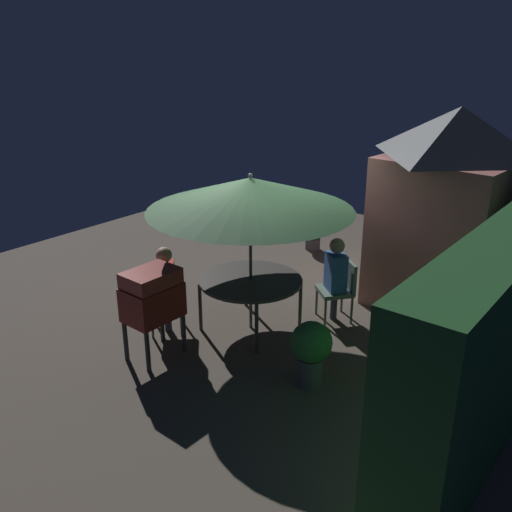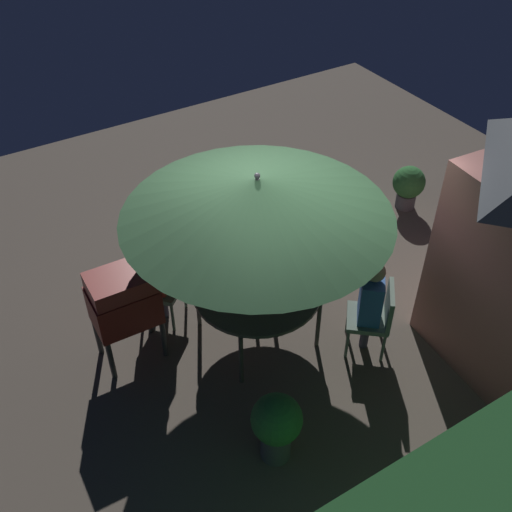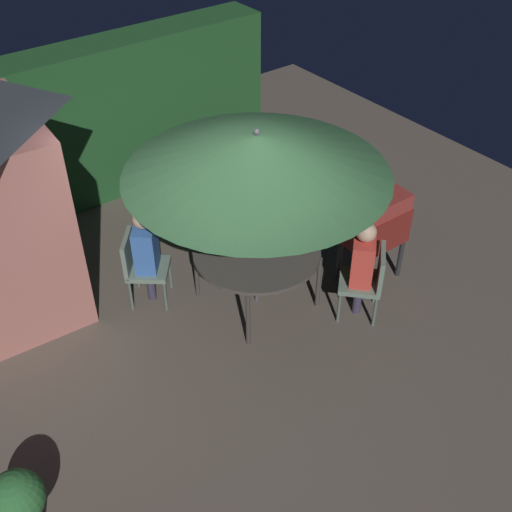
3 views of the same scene
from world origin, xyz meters
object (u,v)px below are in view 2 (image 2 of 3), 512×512
at_px(person_in_red, 158,267).
at_px(person_in_blue, 371,297).
at_px(chair_near_shed, 154,282).
at_px(potted_plant_by_grill, 276,424).
at_px(patio_umbrella, 257,197).
at_px(bbq_grill, 123,300).
at_px(chair_far_side, 376,315).
at_px(patio_table, 257,291).
at_px(potted_plant_by_shed, 408,185).

distance_m(person_in_red, person_in_blue, 2.42).
xyz_separation_m(chair_near_shed, potted_plant_by_grill, (-0.19, 2.37, -0.03)).
xyz_separation_m(potted_plant_by_grill, person_in_blue, (-1.63, -0.66, 0.29)).
bearing_deg(patio_umbrella, chair_near_shed, -47.06).
relative_size(bbq_grill, person_in_blue, 0.95).
bearing_deg(chair_near_shed, person_in_red, 132.94).
bearing_deg(bbq_grill, potted_plant_by_grill, 109.83).
distance_m(chair_far_side, person_in_blue, 0.28).
xyz_separation_m(patio_table, potted_plant_by_grill, (0.67, 1.45, -0.21)).
height_order(chair_near_shed, person_in_blue, person_in_blue).
height_order(chair_near_shed, potted_plant_by_shed, chair_near_shed).
height_order(patio_table, person_in_blue, person_in_blue).
relative_size(patio_umbrella, chair_near_shed, 3.09).
xyz_separation_m(patio_table, chair_far_side, (-1.03, 0.84, -0.18)).
bearing_deg(chair_near_shed, patio_table, 132.94).
relative_size(person_in_red, person_in_blue, 1.00).
bearing_deg(person_in_blue, potted_plant_by_shed, -141.05).
relative_size(patio_umbrella, potted_plant_by_grill, 3.38).
bearing_deg(chair_far_side, person_in_red, -42.91).
relative_size(patio_umbrella, bbq_grill, 2.31).
bearing_deg(patio_table, person_in_blue, 140.74).
relative_size(patio_table, person_in_red, 1.14).
xyz_separation_m(potted_plant_by_grill, person_in_red, (0.13, -2.31, 0.29)).
relative_size(bbq_grill, chair_near_shed, 1.33).
distance_m(chair_far_side, potted_plant_by_shed, 2.94).
height_order(patio_umbrella, person_in_red, patio_umbrella).
xyz_separation_m(chair_far_side, person_in_red, (1.83, -1.70, 0.26)).
relative_size(chair_near_shed, chair_far_side, 1.00).
bearing_deg(patio_table, person_in_red, -47.06).
bearing_deg(chair_far_side, potted_plant_by_shed, -139.41).
distance_m(chair_near_shed, potted_plant_by_grill, 2.38).
height_order(patio_table, chair_far_side, chair_far_side).
bearing_deg(bbq_grill, potted_plant_by_shed, -172.89).
xyz_separation_m(potted_plant_by_shed, person_in_blue, (2.30, 1.86, 0.40)).
height_order(potted_plant_by_shed, potted_plant_by_grill, potted_plant_by_grill).
bearing_deg(chair_far_side, person_in_blue, -39.26).
height_order(potted_plant_by_shed, person_in_blue, person_in_blue).
xyz_separation_m(chair_near_shed, potted_plant_by_shed, (-4.12, -0.14, -0.13)).
bearing_deg(patio_umbrella, potted_plant_by_shed, -161.91).
bearing_deg(chair_far_side, patio_umbrella, -39.26).
relative_size(patio_table, chair_near_shed, 1.60).
distance_m(potted_plant_by_grill, person_in_red, 2.33).
height_order(patio_table, potted_plant_by_shed, patio_table).
bearing_deg(bbq_grill, person_in_blue, 151.27).
distance_m(chair_far_side, person_in_red, 2.52).
bearing_deg(chair_far_side, patio_table, -39.26).
relative_size(chair_near_shed, person_in_red, 0.71).
bearing_deg(patio_umbrella, person_in_red, -47.06).
relative_size(bbq_grill, person_in_red, 0.95).
xyz_separation_m(chair_near_shed, person_in_blue, (-1.83, 1.71, 0.26)).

